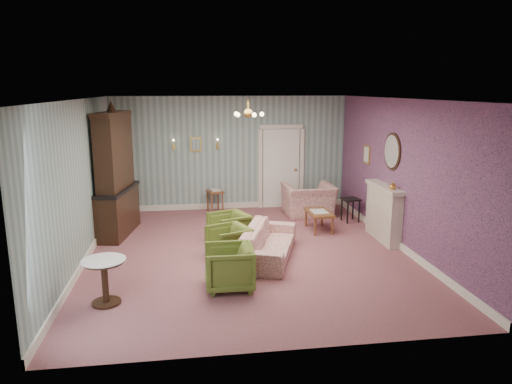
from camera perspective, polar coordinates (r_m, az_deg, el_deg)
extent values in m
plane|color=#8F5359|center=(9.15, -0.89, -7.32)|extent=(7.00, 7.00, 0.00)
plane|color=white|center=(8.61, -0.96, 11.15)|extent=(7.00, 7.00, 0.00)
plane|color=gray|center=(12.20, -3.01, 4.69)|extent=(6.00, 0.00, 6.00)
plane|color=gray|center=(5.42, 3.80, -5.26)|extent=(6.00, 0.00, 6.00)
plane|color=gray|center=(8.91, -20.44, 1.02)|extent=(0.00, 7.00, 7.00)
plane|color=gray|center=(9.61, 17.12, 2.04)|extent=(0.00, 7.00, 7.00)
plane|color=#B65B7E|center=(9.61, 17.04, 2.04)|extent=(0.00, 7.00, 7.00)
imported|color=#596824|center=(7.49, -3.28, -8.81)|extent=(0.71, 0.75, 0.76)
imported|color=#596824|center=(8.71, -3.32, -5.95)|extent=(0.84, 0.87, 0.70)
imported|color=#596824|center=(9.53, -3.29, -4.26)|extent=(0.86, 0.89, 0.72)
imported|color=#A1414F|center=(8.77, 1.53, -5.45)|extent=(1.23, 2.13, 0.80)
imported|color=#A1414F|center=(11.69, 6.37, -0.35)|extent=(1.21, 0.81, 1.04)
imported|color=gold|center=(9.58, 16.18, 0.75)|extent=(0.15, 0.15, 0.15)
cube|color=maroon|center=(11.54, 6.31, -0.72)|extent=(0.41, 0.28, 0.39)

